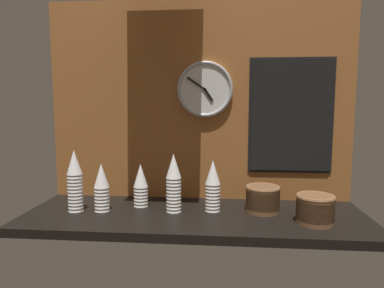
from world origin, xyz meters
TOP-DOWN VIEW (x-y plane):
  - ground_plane at (0.00, 0.00)m, footprint 1.60×0.56m
  - wall_tiled_back at (0.00, 0.27)m, footprint 1.60×0.03m
  - cup_stack_center_right at (0.08, 0.04)m, footprint 0.07×0.07m
  - cup_stack_center at (-0.10, 0.01)m, footprint 0.07×0.07m
  - cup_stack_center_left at (-0.28, 0.08)m, footprint 0.07×0.07m
  - cup_stack_left at (-0.45, -0.01)m, footprint 0.07×0.07m
  - cup_stack_far_left at (-0.57, -0.02)m, footprint 0.07×0.07m
  - bowl_stack_far_right at (0.53, -0.10)m, footprint 0.16×0.16m
  - bowl_stack_right at (0.32, 0.04)m, footprint 0.16×0.16m
  - wall_clock at (0.03, 0.23)m, footprint 0.29×0.03m
  - menu_board at (0.48, 0.24)m, footprint 0.43×0.01m

SIDE VIEW (x-z plane):
  - ground_plane at x=0.00m, z-range -0.04..0.00m
  - bowl_stack_far_right at x=0.53m, z-range 0.00..0.13m
  - bowl_stack_right at x=0.32m, z-range 0.00..0.13m
  - cup_stack_center_left at x=-0.28m, z-range 0.00..0.21m
  - cup_stack_left at x=-0.45m, z-range 0.00..0.23m
  - cup_stack_center_right at x=0.08m, z-range 0.00..0.25m
  - cup_stack_center at x=-0.10m, z-range 0.00..0.28m
  - cup_stack_far_left at x=-0.57m, z-range 0.00..0.30m
  - menu_board at x=0.48m, z-range 0.15..0.75m
  - wall_tiled_back at x=0.00m, z-range 0.00..1.05m
  - wall_clock at x=0.03m, z-range 0.44..0.73m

